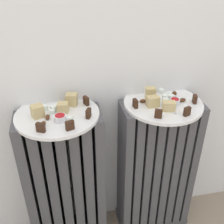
{
  "coord_description": "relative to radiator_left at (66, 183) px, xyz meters",
  "views": [
    {
      "loc": [
        -0.18,
        -0.59,
        1.21
      ],
      "look_at": [
        0.0,
        0.28,
        0.67
      ],
      "focal_mm": 43.8,
      "sensor_mm": 36.0,
      "label": 1
    }
  ],
  "objects": [
    {
      "name": "radiator_left",
      "position": [
        0.0,
        0.0,
        0.0
      ],
      "size": [
        0.34,
        0.15,
        0.68
      ],
      "color": "#47474C",
      "rests_on": "ground_plane"
    },
    {
      "name": "radiator_right",
      "position": [
        0.41,
        0.0,
        0.0
      ],
      "size": [
        0.34,
        0.15,
        0.68
      ],
      "color": "#47474C",
      "rests_on": "ground_plane"
    },
    {
      "name": "plate_left",
      "position": [
        0.0,
        0.0,
        0.35
      ],
      "size": [
        0.31,
        0.31,
        0.01
      ],
      "primitive_type": "cylinder",
      "color": "white",
      "rests_on": "radiator_left"
    },
    {
      "name": "plate_right",
      "position": [
        0.41,
        0.0,
        0.35
      ],
      "size": [
        0.31,
        0.31,
        0.01
      ],
      "primitive_type": "cylinder",
      "color": "white",
      "rests_on": "radiator_right"
    },
    {
      "name": "dark_cake_slice_left_0",
      "position": [
        -0.06,
        -0.11,
        0.37
      ],
      "size": [
        0.03,
        0.02,
        0.03
      ],
      "primitive_type": "cube",
      "rotation": [
        0.0,
        0.0,
        -0.48
      ],
      "color": "#382114",
      "rests_on": "plate_left"
    },
    {
      "name": "dark_cake_slice_left_1",
      "position": [
        0.04,
        -0.11,
        0.37
      ],
      "size": [
        0.03,
        0.02,
        0.03
      ],
      "primitive_type": "cube",
      "rotation": [
        0.0,
        0.0,
        0.33
      ],
      "color": "#382114",
      "rests_on": "plate_left"
    },
    {
      "name": "dark_cake_slice_left_2",
      "position": [
        0.11,
        -0.05,
        0.37
      ],
      "size": [
        0.02,
        0.03,
        0.03
      ],
      "primitive_type": "cube",
      "rotation": [
        0.0,
        0.0,
        1.13
      ],
      "color": "#382114",
      "rests_on": "plate_left"
    },
    {
      "name": "dark_cake_slice_left_3",
      "position": [
        0.11,
        0.04,
        0.37
      ],
      "size": [
        0.02,
        0.03,
        0.03
      ],
      "primitive_type": "cube",
      "rotation": [
        0.0,
        0.0,
        1.94
      ],
      "color": "#382114",
      "rests_on": "plate_left"
    },
    {
      "name": "marble_cake_slice_left_0",
      "position": [
        0.06,
        0.05,
        0.38
      ],
      "size": [
        0.05,
        0.04,
        0.05
      ],
      "primitive_type": "cube",
      "rotation": [
        0.0,
        0.0,
        -0.33
      ],
      "color": "tan",
      "rests_on": "plate_left"
    },
    {
      "name": "marble_cake_slice_left_1",
      "position": [
        0.02,
        0.01,
        0.37
      ],
      "size": [
        0.04,
        0.04,
        0.04
      ],
      "primitive_type": "cube",
      "rotation": [
        0.0,
        0.0,
        -0.21
      ],
      "color": "tan",
      "rests_on": "plate_left"
    },
    {
      "name": "marble_cake_slice_left_2",
      "position": [
        -0.07,
        -0.01,
        0.38
      ],
      "size": [
        0.05,
        0.05,
        0.05
      ],
      "primitive_type": "cube",
      "rotation": [
        0.0,
        0.0,
        0.39
      ],
      "color": "tan",
      "rests_on": "plate_left"
    },
    {
      "name": "turkish_delight_left_0",
      "position": [
        -0.04,
        0.03,
        0.37
      ],
      "size": [
        0.02,
        0.02,
        0.02
      ],
      "primitive_type": "cube",
      "rotation": [
        0.0,
        0.0,
        0.39
      ],
      "color": "white",
      "rests_on": "plate_left"
    },
    {
      "name": "turkish_delight_left_1",
      "position": [
        0.04,
        -0.06,
        0.37
      ],
      "size": [
        0.03,
        0.03,
        0.02
      ],
      "primitive_type": "cube",
      "rotation": [
        0.0,
        0.0,
        0.87
      ],
      "color": "white",
      "rests_on": "plate_left"
    },
    {
      "name": "turkish_delight_left_2",
      "position": [
        -0.01,
        0.02,
        0.37
      ],
      "size": [
        0.03,
        0.03,
        0.02
      ],
      "primitive_type": "cube",
      "rotation": [
        0.0,
        0.0,
        0.47
      ],
      "color": "white",
      "rests_on": "plate_left"
    },
    {
      "name": "turkish_delight_left_3",
      "position": [
        -0.02,
        -0.0,
        0.37
      ],
      "size": [
        0.02,
        0.02,
        0.02
      ],
      "primitive_type": "cube",
      "rotation": [
        0.0,
        0.0,
        1.55
      ],
      "color": "white",
      "rests_on": "plate_left"
    },
    {
      "name": "medjool_date_left_0",
      "position": [
        0.02,
        0.06,
        0.36
      ],
      "size": [
        0.03,
        0.02,
        0.02
      ],
      "primitive_type": "ellipsoid",
      "rotation": [
        0.0,
        0.0,
        2.87
      ],
      "color": "#4C2814",
      "rests_on": "plate_left"
    },
    {
      "name": "medjool_date_left_1",
      "position": [
        -0.03,
        -0.03,
        0.36
      ],
      "size": [
        0.02,
        0.03,
        0.02
      ],
      "primitive_type": "ellipsoid",
      "rotation": [
        0.0,
        0.0,
        1.37
      ],
      "color": "#4C2814",
      "rests_on": "plate_left"
    },
    {
      "name": "medjool_date_left_2",
      "position": [
        -0.05,
        -0.07,
        0.36
      ],
      "size": [
        0.02,
        0.03,
        0.02
      ],
      "primitive_type": "ellipsoid",
      "rotation": [
        0.0,
        0.0,
        1.03
      ],
      "color": "#4C2814",
      "rests_on": "plate_left"
    },
    {
      "name": "jam_bowl_left",
      "position": [
        0.01,
        -0.05,
        0.37
      ],
      "size": [
        0.04,
        0.04,
        0.02
      ],
      "color": "white",
      "rests_on": "plate_left"
    },
    {
      "name": "dark_cake_slice_right_0",
      "position": [
        0.29,
        -0.02,
        0.37
      ],
      "size": [
        0.02,
        0.03,
        0.03
      ],
      "primitive_type": "cube",
      "rotation": [
        0.0,
        0.0,
        -1.43
      ],
      "color": "#382114",
      "rests_on": "plate_right"
    },
    {
      "name": "dark_cake_slice_right_1",
      "position": [
        0.35,
        -0.1,
        0.37
      ],
      "size": [
        0.03,
        0.02,
        0.03
      ],
      "primitive_type": "cube",
      "rotation": [
        0.0,
        0.0,
        -0.52
      ],
      "color": "#382114",
      "rests_on": "plate_right"
    },
    {
      "name": "dark_cake_slice_right_2",
      "position": [
        0.46,
        -0.11,
        0.37
      ],
      "size": [
        0.03,
        0.02,
        0.03
      ],
      "primitive_type": "cube",
      "rotation": [
        0.0,
        0.0,
        0.4
      ],
      "color": "#382114",
      "rests_on": "plate_right"
    },
    {
      "name": "dark_cake_slice_right_3",
      "position": [
        0.53,
        -0.03,
        0.37
      ],
      "size": [
        0.02,
        0.03,
        0.03
      ],
      "primitive_type": "cube",
      "rotation": [
        0.0,
        0.0,
        1.31
      ],
      "color": "#382114",
      "rests_on": "plate_right"
    },
    {
      "name": "marble_cake_slice_right_0",
      "position": [
        0.41,
        -0.06,
        0.37
      ],
      "size": [
        0.05,
        0.04,
        0.04
      ],
      "primitive_type": "cube",
      "rotation": [
        0.0,
        0.0,
        -0.27
      ],
      "color": "tan",
      "rests_on": "plate_right"
    },
    {
      "name": "marble_cake_slice_right_1",
      "position": [
        0.36,
        -0.02,
        0.38
      ],
      "size": [
        0.05,
        0.04,
        0.04
      ],
      "primitive_type": "cube",
      "rotation": [
        0.0,
        0.0,
        0.08
      ],
      "color": "tan",
      "rests_on": "plate_right"
    },
    {
      "name": "marble_cake_slice_right_2",
      "position": [
        0.37,
        0.03,
        0.38
      ],
      "size": [
        0.04,
        0.03,
        0.05
      ],
      "primitive_type": "cube",
      "rotation": [
        0.0,
        0.0,
        -0.1
      ],
      "color": "tan",
      "rests_on": "plate_right"
    },
    {
      "name": "turkish_delight_right_0",
      "position": [
        0.43,
        0.07,
        0.37
      ],
      "size": [
        0.02,
        0.02,
        0.02
      ],
      "primitive_type": "cube",
      "rotation": [
        0.0,
        0.0,
        0.3
      ],
      "color": "white",
      "rests_on": "plate_right"
    },
    {
      "name": "turkish_delight_right_1",
      "position": [
        0.43,
        0.02,
        0.37
      ],
      "size": [
        0.02,
        0.02,
        0.02
      ],
      "primitive_type": "cube",
      "rotation": [
        0.0,
        0.0,
        1.46
      ],
      "color": "white",
      "rests_on": "plate_right"
    },
    {
      "name": "turkish_delight_right_2",
      "position": [
        0.42,
        -0.01,
        0.37
      ],
      "size": [
        0.02,
        0.02,
        0.02
      ],
      "primitive_type": "cube",
      "rotation": [
        0.0,
        0.0,
        1.46
      ],
      "color": "white",
      "rests_on": "plate_right"
    },
    {
      "name": "turkish_delight_right_3",
      "position": [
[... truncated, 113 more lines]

